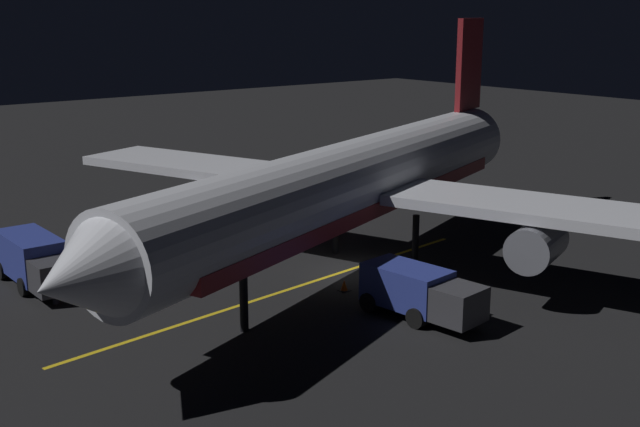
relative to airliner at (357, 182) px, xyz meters
The scene contains 8 objects.
ground_plane 4.84m from the airliner, 109.86° to the left, with size 180.00×180.00×0.20m, color black.
apron_guide_stripe 6.57m from the airliner, 93.41° to the left, with size 0.24×25.42×0.01m, color gold.
airliner is the anchor object (origin of this frame).
baggage_truck 16.42m from the airliner, 60.71° to the left, with size 6.30×2.32×2.48m.
catering_truck 8.03m from the airliner, 161.03° to the left, with size 5.82×2.76×2.21m.
ground_crew_worker 15.50m from the airliner, 71.07° to the left, with size 0.40×0.40×1.74m.
traffic_cone_near_left 13.71m from the airliner, 75.61° to the left, with size 0.50×0.50×0.55m.
traffic_cone_near_right 5.56m from the airliner, 129.00° to the left, with size 0.50×0.50×0.55m.
Camera 1 is at (-29.88, 25.87, 13.13)m, focal length 44.93 mm.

